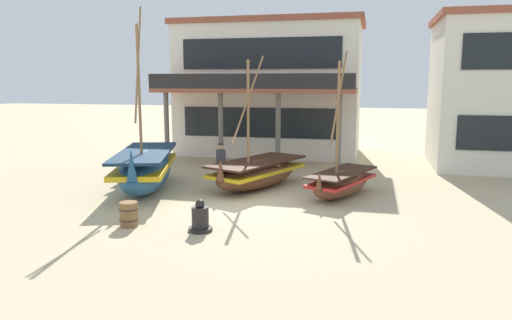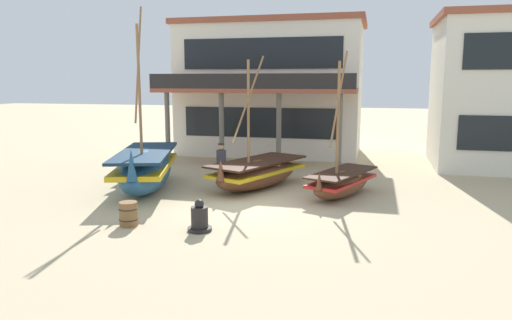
% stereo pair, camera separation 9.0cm
% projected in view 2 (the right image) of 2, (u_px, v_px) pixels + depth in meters
% --- Properties ---
extents(ground_plane, '(120.00, 120.00, 0.00)m').
position_uv_depth(ground_plane, '(249.00, 207.00, 15.87)').
color(ground_plane, tan).
extents(fishing_boat_near_left, '(2.46, 3.75, 5.13)m').
position_uv_depth(fishing_boat_near_left, '(342.00, 182.00, 17.18)').
color(fishing_boat_near_left, brown).
rests_on(fishing_boat_near_left, ground).
extents(fishing_boat_centre_large, '(3.36, 5.73, 6.78)m').
position_uv_depth(fishing_boat_centre_large, '(146.00, 169.00, 18.15)').
color(fishing_boat_centre_large, '#23517A').
rests_on(fishing_boat_centre_large, ground).
extents(fishing_boat_far_right, '(3.31, 4.76, 5.04)m').
position_uv_depth(fishing_boat_far_right, '(257.00, 173.00, 18.52)').
color(fishing_boat_far_right, brown).
rests_on(fishing_boat_far_right, ground).
extents(fisherman_by_hull, '(0.40, 0.30, 1.68)m').
position_uv_depth(fisherman_by_hull, '(221.00, 165.00, 18.92)').
color(fisherman_by_hull, '#33333D').
rests_on(fisherman_by_hull, ground).
extents(capstan_winch, '(0.67, 0.67, 0.89)m').
position_uv_depth(capstan_winch, '(200.00, 219.00, 13.26)').
color(capstan_winch, black).
rests_on(capstan_winch, ground).
extents(wooden_barrel, '(0.56, 0.56, 0.70)m').
position_uv_depth(wooden_barrel, '(129.00, 214.00, 13.72)').
color(wooden_barrel, brown).
rests_on(wooden_barrel, ground).
extents(harbor_building_main, '(10.28, 8.04, 7.37)m').
position_uv_depth(harbor_building_main, '(271.00, 88.00, 27.20)').
color(harbor_building_main, silver).
rests_on(harbor_building_main, ground).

